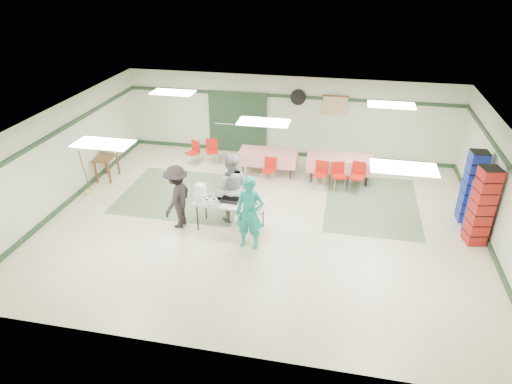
% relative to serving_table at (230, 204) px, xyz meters
% --- Properties ---
extents(floor, '(11.00, 11.00, 0.00)m').
position_rel_serving_table_xyz_m(floor, '(0.72, 0.54, -0.71)').
color(floor, beige).
rests_on(floor, ground).
extents(ceiling, '(11.00, 11.00, 0.00)m').
position_rel_serving_table_xyz_m(ceiling, '(0.72, 0.54, 1.99)').
color(ceiling, silver).
rests_on(ceiling, wall_back).
extents(wall_back, '(11.00, 0.00, 11.00)m').
position_rel_serving_table_xyz_m(wall_back, '(0.72, 5.04, 0.64)').
color(wall_back, beige).
rests_on(wall_back, floor).
extents(wall_front, '(11.00, 0.00, 11.00)m').
position_rel_serving_table_xyz_m(wall_front, '(0.72, -3.96, 0.64)').
color(wall_front, beige).
rests_on(wall_front, floor).
extents(wall_left, '(0.00, 9.00, 9.00)m').
position_rel_serving_table_xyz_m(wall_left, '(-4.78, 0.54, 0.64)').
color(wall_left, beige).
rests_on(wall_left, floor).
extents(wall_right, '(0.00, 9.00, 9.00)m').
position_rel_serving_table_xyz_m(wall_right, '(6.22, 0.54, 0.64)').
color(wall_right, beige).
rests_on(wall_right, floor).
extents(trim_back, '(11.00, 0.06, 0.10)m').
position_rel_serving_table_xyz_m(trim_back, '(0.72, 5.01, 1.34)').
color(trim_back, '#1F3A23').
rests_on(trim_back, wall_back).
extents(baseboard_back, '(11.00, 0.06, 0.12)m').
position_rel_serving_table_xyz_m(baseboard_back, '(0.72, 5.01, -0.65)').
color(baseboard_back, '#1F3A23').
rests_on(baseboard_back, floor).
extents(trim_left, '(0.06, 9.00, 0.10)m').
position_rel_serving_table_xyz_m(trim_left, '(-4.75, 0.54, 1.34)').
color(trim_left, '#1F3A23').
rests_on(trim_left, wall_back).
extents(baseboard_left, '(0.06, 9.00, 0.12)m').
position_rel_serving_table_xyz_m(baseboard_left, '(-4.75, 0.54, -0.65)').
color(baseboard_left, '#1F3A23').
rests_on(baseboard_left, floor).
extents(trim_right, '(0.06, 9.00, 0.10)m').
position_rel_serving_table_xyz_m(trim_right, '(6.19, 0.54, 1.34)').
color(trim_right, '#1F3A23').
rests_on(trim_right, wall_back).
extents(baseboard_right, '(0.06, 9.00, 0.12)m').
position_rel_serving_table_xyz_m(baseboard_right, '(6.19, 0.54, -0.65)').
color(baseboard_right, '#1F3A23').
rests_on(baseboard_right, floor).
extents(green_patch_a, '(3.50, 3.00, 0.01)m').
position_rel_serving_table_xyz_m(green_patch_a, '(-1.78, 1.54, -0.71)').
color(green_patch_a, '#5E7A59').
rests_on(green_patch_a, floor).
extents(green_patch_b, '(2.50, 3.50, 0.01)m').
position_rel_serving_table_xyz_m(green_patch_b, '(3.52, 2.04, -0.71)').
color(green_patch_b, '#5E7A59').
rests_on(green_patch_b, floor).
extents(double_door_left, '(0.90, 0.06, 2.10)m').
position_rel_serving_table_xyz_m(double_door_left, '(-1.48, 4.98, 0.34)').
color(double_door_left, '#949694').
rests_on(double_door_left, floor).
extents(double_door_right, '(0.90, 0.06, 2.10)m').
position_rel_serving_table_xyz_m(double_door_right, '(-0.53, 4.98, 0.34)').
color(double_door_right, '#949694').
rests_on(double_door_right, floor).
extents(door_frame, '(2.00, 0.03, 2.15)m').
position_rel_serving_table_xyz_m(door_frame, '(-1.01, 4.96, 0.34)').
color(door_frame, '#1F3A23').
rests_on(door_frame, floor).
extents(wall_fan, '(0.50, 0.10, 0.50)m').
position_rel_serving_table_xyz_m(wall_fan, '(1.02, 4.98, 1.34)').
color(wall_fan, black).
rests_on(wall_fan, wall_back).
extents(scroll_banner, '(0.80, 0.02, 0.60)m').
position_rel_serving_table_xyz_m(scroll_banner, '(2.22, 4.98, 1.14)').
color(scroll_banner, '#CEB281').
rests_on(scroll_banner, wall_back).
extents(serving_table, '(1.82, 0.84, 0.76)m').
position_rel_serving_table_xyz_m(serving_table, '(0.00, 0.00, 0.00)').
color(serving_table, '#ACACA7').
rests_on(serving_table, floor).
extents(sheet_tray_right, '(0.58, 0.46, 0.02)m').
position_rel_serving_table_xyz_m(sheet_tray_right, '(0.56, -0.10, 0.06)').
color(sheet_tray_right, silver).
rests_on(sheet_tray_right, serving_table).
extents(sheet_tray_mid, '(0.64, 0.51, 0.02)m').
position_rel_serving_table_xyz_m(sheet_tray_mid, '(-0.06, 0.14, 0.06)').
color(sheet_tray_mid, silver).
rests_on(sheet_tray_mid, serving_table).
extents(sheet_tray_left, '(0.62, 0.49, 0.02)m').
position_rel_serving_table_xyz_m(sheet_tray_left, '(-0.48, -0.07, 0.06)').
color(sheet_tray_left, silver).
rests_on(sheet_tray_left, serving_table).
extents(baking_pan, '(0.46, 0.31, 0.08)m').
position_rel_serving_table_xyz_m(baking_pan, '(0.00, 0.04, 0.09)').
color(baking_pan, black).
rests_on(baking_pan, serving_table).
extents(foam_box_stack, '(0.25, 0.23, 0.38)m').
position_rel_serving_table_xyz_m(foam_box_stack, '(-0.77, 0.06, 0.24)').
color(foam_box_stack, white).
rests_on(foam_box_stack, serving_table).
extents(volunteer_teal, '(0.66, 0.44, 1.79)m').
position_rel_serving_table_xyz_m(volunteer_teal, '(0.64, -0.67, 0.18)').
color(volunteer_teal, '#13877D').
rests_on(volunteer_teal, floor).
extents(volunteer_grey, '(0.99, 0.82, 1.84)m').
position_rel_serving_table_xyz_m(volunteer_grey, '(-0.09, 0.46, 0.21)').
color(volunteer_grey, gray).
rests_on(volunteer_grey, floor).
extents(volunteer_dark, '(0.73, 1.13, 1.65)m').
position_rel_serving_table_xyz_m(volunteer_dark, '(-1.32, -0.12, 0.11)').
color(volunteer_dark, black).
rests_on(volunteer_dark, floor).
extents(dining_table_a, '(1.97, 0.90, 0.77)m').
position_rel_serving_table_xyz_m(dining_table_a, '(2.54, 3.39, -0.14)').
color(dining_table_a, red).
rests_on(dining_table_a, floor).
extents(dining_table_b, '(1.78, 0.80, 0.77)m').
position_rel_serving_table_xyz_m(dining_table_b, '(0.34, 3.39, -0.14)').
color(dining_table_b, red).
rests_on(dining_table_b, floor).
extents(chair_a, '(0.48, 0.48, 0.81)m').
position_rel_serving_table_xyz_m(chair_a, '(2.53, 2.81, -0.22)').
color(chair_a, red).
rests_on(chair_a, floor).
extents(chair_b, '(0.43, 0.43, 0.80)m').
position_rel_serving_table_xyz_m(chair_b, '(2.03, 2.81, -0.22)').
color(chair_b, red).
rests_on(chair_b, floor).
extents(chair_c, '(0.47, 0.47, 0.86)m').
position_rel_serving_table_xyz_m(chair_c, '(3.09, 2.82, -0.19)').
color(chair_c, red).
rests_on(chair_c, floor).
extents(chair_d, '(0.41, 0.41, 0.78)m').
position_rel_serving_table_xyz_m(chair_d, '(0.49, 2.81, -0.24)').
color(chair_d, red).
rests_on(chair_d, floor).
extents(chair_loose_a, '(0.48, 0.48, 0.81)m').
position_rel_serving_table_xyz_m(chair_loose_a, '(-1.61, 3.86, -0.22)').
color(chair_loose_a, red).
rests_on(chair_loose_a, floor).
extents(chair_loose_b, '(0.50, 0.50, 0.79)m').
position_rel_serving_table_xyz_m(chair_loose_b, '(-2.17, 3.65, -0.23)').
color(chair_loose_b, red).
rests_on(chair_loose_b, floor).
extents(crate_stack_blue_a, '(0.45, 0.45, 1.92)m').
position_rel_serving_table_xyz_m(crate_stack_blue_a, '(5.87, 1.64, 0.25)').
color(crate_stack_blue_a, '#191F99').
rests_on(crate_stack_blue_a, floor).
extents(crate_stack_red, '(0.51, 0.51, 1.96)m').
position_rel_serving_table_xyz_m(crate_stack_red, '(5.87, 0.58, 0.27)').
color(crate_stack_red, '#9F230F').
rests_on(crate_stack_red, floor).
extents(crate_stack_blue_b, '(0.41, 0.41, 1.47)m').
position_rel_serving_table_xyz_m(crate_stack_blue_b, '(5.87, 0.86, 0.02)').
color(crate_stack_blue_b, '#191F99').
rests_on(crate_stack_blue_b, floor).
extents(printer_table, '(0.57, 0.83, 0.74)m').
position_rel_serving_table_xyz_m(printer_table, '(-4.43, 2.06, -0.09)').
color(printer_table, brown).
rests_on(printer_table, floor).
extents(office_printer, '(0.50, 0.45, 0.36)m').
position_rel_serving_table_xyz_m(office_printer, '(-4.43, 2.50, 0.21)').
color(office_printer, beige).
rests_on(office_printer, printer_table).
extents(broom, '(0.08, 0.22, 1.37)m').
position_rel_serving_table_xyz_m(broom, '(-4.51, 1.00, -0.00)').
color(broom, brown).
rests_on(broom, floor).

